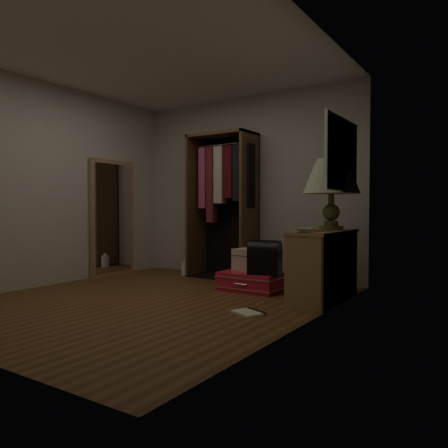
{
  "coord_description": "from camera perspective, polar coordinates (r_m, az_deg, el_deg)",
  "views": [
    {
      "loc": [
        3.19,
        -3.47,
        0.98
      ],
      "look_at": [
        0.3,
        0.95,
        0.8
      ],
      "focal_mm": 35.0,
      "sensor_mm": 36.0,
      "label": 1
    }
  ],
  "objects": [
    {
      "name": "room_walls",
      "position": [
        4.73,
        -8.41,
        8.24
      ],
      "size": [
        3.52,
        4.02,
        2.6
      ],
      "color": "beige",
      "rests_on": "ground"
    },
    {
      "name": "train_case",
      "position": [
        5.36,
        3.46,
        -4.68
      ],
      "size": [
        0.44,
        0.33,
        0.29
      ],
      "rotation": [
        0.0,
        0.0,
        -0.16
      ],
      "color": "#C5B696",
      "rests_on": "pink_suitcase"
    },
    {
      "name": "white_jug",
      "position": [
        6.52,
        -5.03,
        -5.83
      ],
      "size": [
        0.14,
        0.14,
        0.23
      ],
      "rotation": [
        0.0,
        0.0,
        -0.03
      ],
      "color": "white",
      "rests_on": "ground"
    },
    {
      "name": "brass_tray",
      "position": [
        4.67,
        12.41,
        -0.84
      ],
      "size": [
        0.32,
        0.32,
        0.01
      ],
      "rotation": [
        0.0,
        0.0,
        -0.3
      ],
      "color": "#AA7F41",
      "rests_on": "console_bookshelf"
    },
    {
      "name": "floor_book",
      "position": [
        4.18,
        3.37,
        -11.48
      ],
      "size": [
        0.35,
        0.32,
        0.03
      ],
      "rotation": [
        0.0,
        0.0,
        -0.43
      ],
      "color": "beige",
      "rests_on": "ground"
    },
    {
      "name": "open_wardrobe",
      "position": [
        6.26,
        0.11,
        4.12
      ],
      "size": [
        0.98,
        0.5,
        2.05
      ],
      "color": "brown",
      "rests_on": "ground"
    },
    {
      "name": "black_bag",
      "position": [
        5.09,
        5.36,
        -4.27
      ],
      "size": [
        0.41,
        0.31,
        0.4
      ],
      "rotation": [
        0.0,
        0.0,
        0.22
      ],
      "color": "black",
      "rests_on": "pink_suitcase"
    },
    {
      "name": "pink_suitcase",
      "position": [
        5.31,
        3.68,
        -7.45
      ],
      "size": [
        0.74,
        0.55,
        0.23
      ],
      "rotation": [
        0.0,
        0.0,
        0.0
      ],
      "color": "red",
      "rests_on": "ground"
    },
    {
      "name": "table_lamp",
      "position": [
        4.99,
        13.85,
        5.84
      ],
      "size": [
        0.73,
        0.73,
        0.78
      ],
      "rotation": [
        0.0,
        0.0,
        0.19
      ],
      "color": "#434E25",
      "rests_on": "console_bookshelf"
    },
    {
      "name": "floor_mirror",
      "position": [
        6.63,
        -14.39,
        0.77
      ],
      "size": [
        0.06,
        0.8,
        1.7
      ],
      "color": "#A97A52",
      "rests_on": "ground"
    },
    {
      "name": "ground",
      "position": [
        4.82,
        -9.35,
        -9.82
      ],
      "size": [
        4.0,
        4.0,
        0.0
      ],
      "primitive_type": "plane",
      "color": "brown",
      "rests_on": "ground"
    },
    {
      "name": "ceramic_bowl",
      "position": [
        4.41,
        10.42,
        -0.8
      ],
      "size": [
        0.23,
        0.23,
        0.04
      ],
      "primitive_type": "imported",
      "rotation": [
        0.0,
        0.0,
        0.36
      ],
      "color": "#A8C9B0",
      "rests_on": "console_bookshelf"
    },
    {
      "name": "console_bookshelf",
      "position": [
        4.84,
        12.96,
        -5.05
      ],
      "size": [
        0.42,
        1.12,
        0.75
      ],
      "color": "#9D7B4C",
      "rests_on": "ground"
    }
  ]
}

